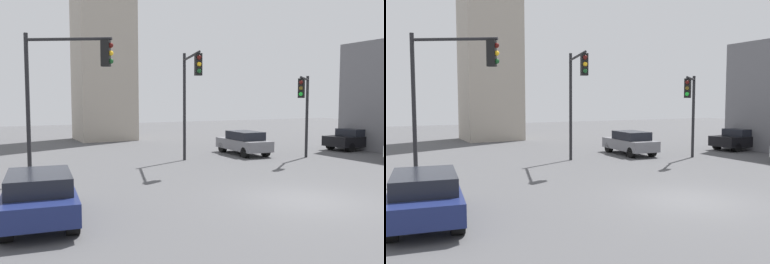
% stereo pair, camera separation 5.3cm
% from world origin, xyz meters
% --- Properties ---
extents(ground_plane, '(90.56, 90.56, 0.00)m').
position_xyz_m(ground_plane, '(0.00, 0.00, 0.00)').
color(ground_plane, '#4C4C4F').
extents(traffic_light_0, '(3.03, 1.96, 5.93)m').
position_xyz_m(traffic_light_0, '(-6.67, 6.15, 4.20)').
color(traffic_light_0, black).
rests_on(traffic_light_0, ground_plane).
extents(traffic_light_2, '(1.32, 3.96, 5.87)m').
position_xyz_m(traffic_light_2, '(-0.11, 8.30, 4.14)').
color(traffic_light_2, black).
rests_on(traffic_light_2, ground_plane).
extents(traffic_light_3, '(2.29, 1.99, 4.70)m').
position_xyz_m(traffic_light_3, '(6.15, 6.91, 3.35)').
color(traffic_light_3, black).
rests_on(traffic_light_3, ground_plane).
extents(car_1, '(2.34, 4.48, 1.39)m').
position_xyz_m(car_1, '(-8.22, 1.42, 0.75)').
color(car_1, navy).
rests_on(car_1, ground_plane).
extents(car_3, '(1.86, 4.09, 1.43)m').
position_xyz_m(car_3, '(4.64, 10.45, 0.75)').
color(car_3, slate).
rests_on(car_3, ground_plane).
extents(car_4, '(4.26, 2.09, 1.40)m').
position_xyz_m(car_4, '(12.77, 9.16, 0.74)').
color(car_4, black).
rests_on(car_4, ground_plane).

